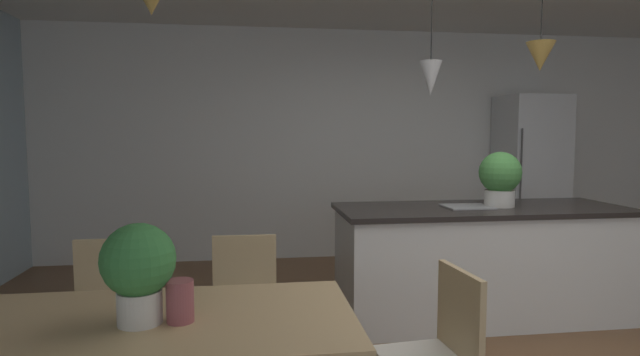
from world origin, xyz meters
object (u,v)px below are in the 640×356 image
Objects in this scene: chair_far_right at (244,307)px; kitchen_island at (481,261)px; vase_on_dining_table at (180,301)px; potted_plant_on_table at (139,267)px; refrigerator at (530,177)px; dining_table at (145,336)px; potted_plant_on_island at (500,177)px; chair_far_left at (104,313)px.

kitchen_island is (1.87, 0.86, -0.01)m from chair_far_right.
vase_on_dining_table is at bearing -141.06° from kitchen_island.
refrigerator is at bearing 43.18° from potted_plant_on_table.
dining_table is 0.90× the size of refrigerator.
refrigerator reaches higher than potted_plant_on_island.
vase_on_dining_table is (0.54, -0.84, 0.33)m from chair_far_left.
potted_plant_on_island reaches higher than vase_on_dining_table.
potted_plant_on_island is (0.14, 0.00, 0.68)m from kitchen_island.
dining_table is 1.99× the size of chair_far_left.
chair_far_right is 2.29m from potted_plant_on_island.
kitchen_island is 0.69m from potted_plant_on_island.
refrigerator reaches higher than potted_plant_on_table.
potted_plant_on_island is (2.01, 0.86, 0.66)m from chair_far_right.
kitchen_island is 2.88m from potted_plant_on_table.
potted_plant_on_table reaches higher than kitchen_island.
chair_far_right is at bearing -156.79° from potted_plant_on_island.
refrigerator reaches higher than kitchen_island.
potted_plant_on_island reaches higher than chair_far_right.
refrigerator reaches higher than chair_far_right.
kitchen_island reaches higher than vase_on_dining_table.
kitchen_island is 2.38m from refrigerator.
potted_plant_on_island is (2.40, 1.66, 0.49)m from dining_table.
chair_far_right is at bearing -141.36° from refrigerator.
potted_plant_on_island is (-1.33, -1.81, 0.17)m from refrigerator.
chair_far_right is 2.06m from kitchen_island.
dining_table is at bearing -137.12° from refrigerator.
refrigerator is (3.73, 3.46, 0.31)m from dining_table.
vase_on_dining_table is (-0.24, -0.84, 0.33)m from chair_far_right.
refrigerator is at bearing 50.86° from kitchen_island.
chair_far_right is 5.12× the size of vase_on_dining_table.
chair_far_left is 1.04m from potted_plant_on_table.
chair_far_right is 4.30m from refrigerator.
dining_table is 10.19× the size of vase_on_dining_table.
potted_plant_on_table is 2.39× the size of vase_on_dining_table.
refrigerator is 4.41× the size of potted_plant_on_island.
potted_plant_on_island is at bearing 37.12° from vase_on_dining_table.
dining_table is at bearing -116.18° from chair_far_right.
potted_plant_on_table is (-0.01, -0.04, 0.30)m from dining_table.
refrigerator is (3.34, 2.67, 0.49)m from chair_far_right.
potted_plant_on_table is (-2.27, -1.70, 0.49)m from kitchen_island.
potted_plant_on_table is at bearing -144.78° from potted_plant_on_island.
potted_plant_on_island is 1.08× the size of potted_plant_on_table.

